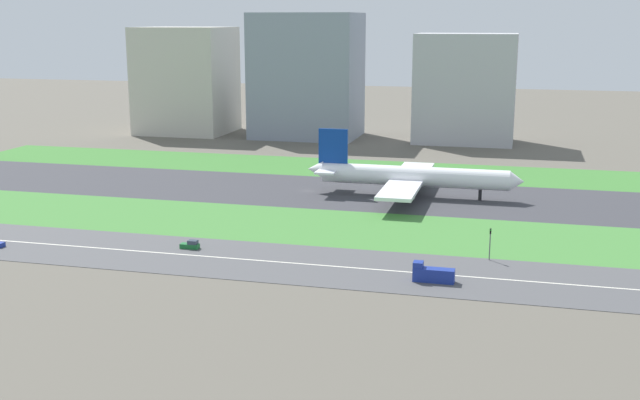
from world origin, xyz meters
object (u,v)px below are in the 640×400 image
airliner (409,176)px  fuel_tank_west (450,115)px  traffic_light (490,242)px  car_2 (191,245)px  office_tower (465,89)px  hangar_building (307,76)px  truck_0 (432,274)px  terminal_building (186,80)px

airliner → fuel_tank_west: airliner is taller
airliner → traffic_light: bearing=-66.1°
car_2 → office_tower: office_tower is taller
hangar_building → office_tower: size_ratio=1.19×
truck_0 → traffic_light: traffic_light is taller
truck_0 → office_tower: 193.38m
traffic_light → terminal_building: (-147.96, 174.01, 20.14)m
airliner → car_2: airliner is taller
fuel_tank_west → office_tower: bearing=-77.6°
traffic_light → car_2: bearing=-173.3°
terminal_building → fuel_tank_west: terminal_building is taller
car_2 → traffic_light: 68.37m
airliner → car_2: bearing=-121.2°
traffic_light → office_tower: size_ratio=0.15×
office_tower → traffic_light: bearing=-83.8°
truck_0 → fuel_tank_west: (-18.08, 237.00, 4.74)m
traffic_light → hangar_building: (-89.21, 174.01, 23.28)m
truck_0 → hangar_building: size_ratio=0.15×
traffic_light → fuel_tank_west: size_ratio=0.35×
truck_0 → traffic_light: (10.58, 17.99, 2.62)m
airliner → terminal_building: 167.50m
car_2 → hangar_building: hangar_building is taller
truck_0 → traffic_light: 21.04m
airliner → truck_0: airliner is taller
car_2 → hangar_building: size_ratio=0.08×
traffic_light → hangar_building: size_ratio=0.13×
car_2 → fuel_tank_west: fuel_tank_west is taller
car_2 → office_tower: 189.80m
traffic_light → office_tower: bearing=96.2°
office_tower → car_2: bearing=-105.1°
traffic_light → fuel_tank_west: 220.88m
truck_0 → fuel_tank_west: size_ratio=0.41×
car_2 → terminal_building: size_ratio=0.09×
car_2 → hangar_building: (-21.39, 182.00, 26.65)m
airliner → terminal_building: size_ratio=1.33×
hangar_building → car_2: bearing=-83.3°
office_tower → truck_0: bearing=-87.5°
fuel_tank_west → airliner: bearing=-89.3°
airliner → traffic_light: (26.59, -60.01, -1.94)m
terminal_building → traffic_light: bearing=-49.6°
airliner → office_tower: office_tower is taller
airliner → fuel_tank_west: 159.01m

